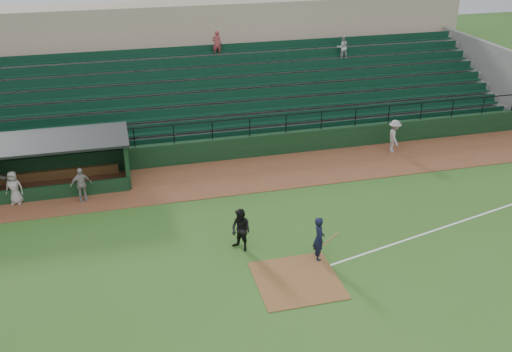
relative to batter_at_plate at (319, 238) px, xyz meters
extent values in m
plane|color=#2D581C|center=(-1.22, -0.15, -0.90)|extent=(90.00, 90.00, 0.00)
cube|color=brown|center=(-1.22, 7.85, -0.89)|extent=(40.00, 4.00, 0.03)
cube|color=brown|center=(-1.22, -1.15, -0.89)|extent=(3.00, 3.00, 0.03)
cube|color=white|center=(6.78, 1.05, -0.90)|extent=(17.49, 4.44, 0.01)
cube|color=black|center=(-1.22, 10.05, -0.30)|extent=(36.00, 0.35, 1.20)
cylinder|color=black|center=(-1.22, 10.05, 1.30)|extent=(36.00, 0.06, 0.06)
cube|color=slate|center=(-1.22, 14.95, 0.90)|extent=(36.00, 9.00, 3.60)
cube|color=#0E3321|center=(-1.22, 14.45, 1.35)|extent=(34.56, 8.00, 4.05)
cube|color=slate|center=(16.78, 15.00, 1.20)|extent=(0.35, 9.50, 4.20)
cube|color=tan|center=(-1.22, 21.45, 2.30)|extent=(38.00, 3.00, 6.40)
cube|color=slate|center=(-1.22, 19.45, 2.80)|extent=(36.00, 2.00, 0.20)
imported|color=beige|center=(7.59, 16.75, 3.04)|extent=(0.77, 0.60, 1.58)
imported|color=#9F3A3C|center=(-0.43, 17.75, 3.50)|extent=(0.59, 0.39, 1.61)
cube|color=black|center=(-10.97, 10.25, 0.25)|extent=(8.50, 0.20, 2.30)
cube|color=black|center=(-6.72, 8.95, 0.25)|extent=(0.20, 2.60, 2.30)
cube|color=black|center=(-10.97, 8.95, 1.46)|extent=(8.90, 3.20, 0.12)
cube|color=olive|center=(-10.97, 9.85, -0.65)|extent=(7.65, 0.40, 0.50)
cube|color=black|center=(-10.97, 7.60, -0.55)|extent=(8.50, 0.12, 0.70)
imported|color=black|center=(0.00, 0.00, 0.00)|extent=(0.52, 0.71, 1.80)
cylinder|color=olive|center=(0.40, -0.20, 0.05)|extent=(0.79, 0.34, 0.35)
imported|color=black|center=(-2.73, 1.35, -0.02)|extent=(1.06, 1.09, 1.77)
imported|color=#9D9893|center=(7.50, 8.66, 0.04)|extent=(0.94, 1.30, 1.82)
imported|color=#A39D99|center=(-8.85, 7.09, -0.06)|extent=(1.02, 0.61, 1.62)
imported|color=#A6A09B|center=(-11.76, 7.56, -0.08)|extent=(0.86, 0.65, 1.58)
camera|label=1|loc=(-6.88, -17.15, 11.55)|focal=39.86mm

